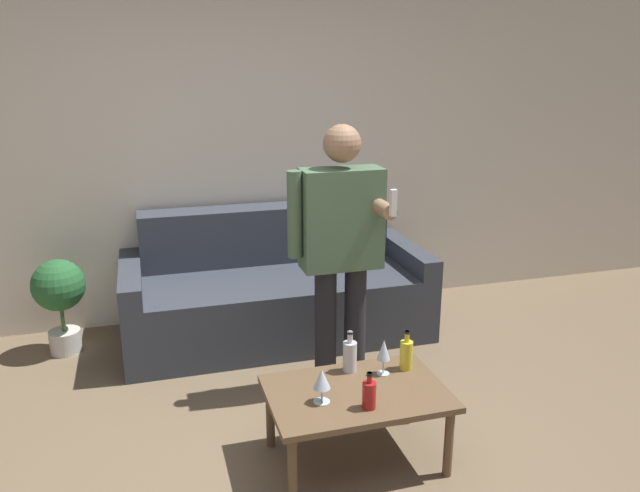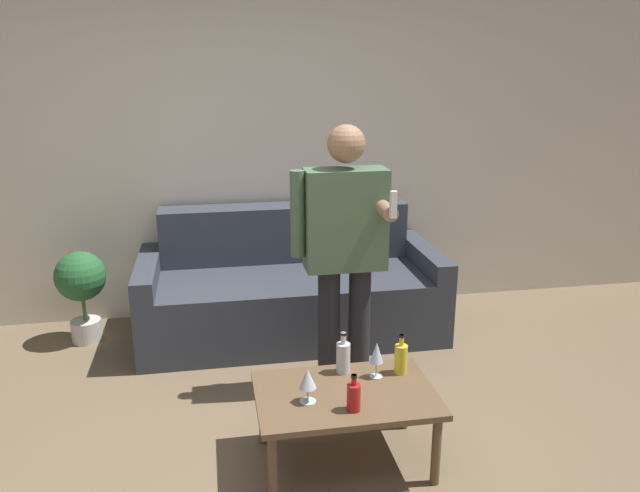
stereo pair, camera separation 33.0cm
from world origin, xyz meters
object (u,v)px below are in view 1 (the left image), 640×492
Objects in this scene: bottle_orange at (350,355)px; person_standing_front at (340,242)px; coffee_table at (357,399)px; couch at (275,290)px.

bottle_orange is 0.14× the size of person_standing_front.
person_standing_front is (0.15, 0.72, 0.57)m from coffee_table.
couch is 9.62× the size of bottle_orange.
bottle_orange is (0.08, -1.41, 0.16)m from couch.
coffee_table is (0.05, -1.60, 0.02)m from couch.
person_standing_front is (0.11, 0.52, 0.44)m from bottle_orange.
couch is 2.46× the size of coffee_table.
person_standing_front is at bearing 78.51° from coffee_table.
coffee_table is at bearing -98.85° from bottle_orange.
couch reaches higher than coffee_table.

